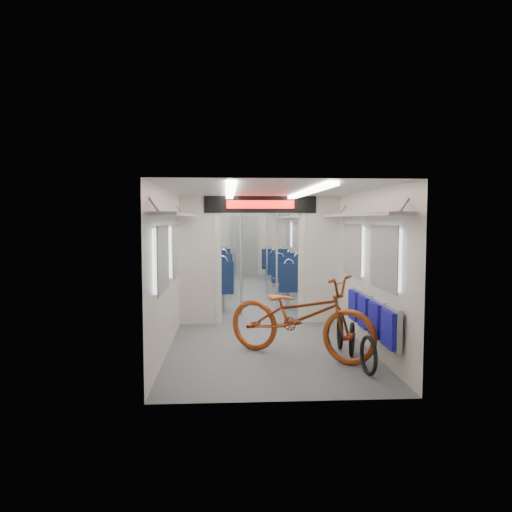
{
  "coord_description": "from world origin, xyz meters",
  "views": [
    {
      "loc": [
        -0.6,
        -11.02,
        1.89
      ],
      "look_at": [
        -0.04,
        -1.45,
        1.18
      ],
      "focal_mm": 35.0,
      "sensor_mm": 36.0,
      "label": 1
    }
  ],
  "objects_px": {
    "bike_hoop_a": "(368,357)",
    "seat_bay_far_right": "(279,265)",
    "stanchion_near_left": "(241,258)",
    "stanchion_near_right": "(277,256)",
    "bike_hoop_c": "(340,333)",
    "seat_bay_far_left": "(215,266)",
    "flip_bench": "(371,316)",
    "seat_bay_near_left": "(212,278)",
    "bike_hoop_b": "(352,341)",
    "stanchion_far_left": "(235,249)",
    "stanchion_far_right": "(267,248)",
    "seat_bay_near_right": "(294,279)",
    "bicycle": "(300,316)"
  },
  "relations": [
    {
      "from": "flip_bench",
      "to": "seat_bay_near_left",
      "type": "xyz_separation_m",
      "value": [
        -2.29,
        4.66,
        -0.02
      ]
    },
    {
      "from": "seat_bay_far_right",
      "to": "stanchion_near_left",
      "type": "relative_size",
      "value": 0.85
    },
    {
      "from": "seat_bay_far_left",
      "to": "stanchion_far_right",
      "type": "xyz_separation_m",
      "value": [
        1.35,
        -1.95,
        0.61
      ]
    },
    {
      "from": "bicycle",
      "to": "bike_hoop_c",
      "type": "bearing_deg",
      "value": -25.24
    },
    {
      "from": "bike_hoop_c",
      "to": "seat_bay_far_left",
      "type": "relative_size",
      "value": 0.26
    },
    {
      "from": "stanchion_near_left",
      "to": "stanchion_near_right",
      "type": "height_order",
      "value": "same"
    },
    {
      "from": "bike_hoop_a",
      "to": "seat_bay_far_right",
      "type": "bearing_deg",
      "value": 91.1
    },
    {
      "from": "bike_hoop_a",
      "to": "seat_bay_far_left",
      "type": "height_order",
      "value": "seat_bay_far_left"
    },
    {
      "from": "seat_bay_far_left",
      "to": "bicycle",
      "type": "bearing_deg",
      "value": -80.45
    },
    {
      "from": "bike_hoop_a",
      "to": "bike_hoop_c",
      "type": "height_order",
      "value": "bike_hoop_c"
    },
    {
      "from": "flip_bench",
      "to": "bike_hoop_a",
      "type": "xyz_separation_m",
      "value": [
        -0.25,
        -0.75,
        -0.36
      ]
    },
    {
      "from": "bicycle",
      "to": "seat_bay_near_left",
      "type": "bearing_deg",
      "value": 49.92
    },
    {
      "from": "seat_bay_near_left",
      "to": "bicycle",
      "type": "bearing_deg",
      "value": -73.83
    },
    {
      "from": "bike_hoop_c",
      "to": "seat_bay_near_left",
      "type": "bearing_deg",
      "value": 115.25
    },
    {
      "from": "stanchion_far_right",
      "to": "bike_hoop_b",
      "type": "bearing_deg",
      "value": -83.35
    },
    {
      "from": "seat_bay_far_left",
      "to": "seat_bay_near_right",
      "type": "bearing_deg",
      "value": -60.2
    },
    {
      "from": "stanchion_near_left",
      "to": "stanchion_far_right",
      "type": "relative_size",
      "value": 1.0
    },
    {
      "from": "bike_hoop_c",
      "to": "seat_bay_far_left",
      "type": "xyz_separation_m",
      "value": [
        -1.97,
        7.48,
        0.3
      ]
    },
    {
      "from": "bicycle",
      "to": "stanchion_near_left",
      "type": "height_order",
      "value": "stanchion_near_left"
    },
    {
      "from": "flip_bench",
      "to": "bike_hoop_c",
      "type": "bearing_deg",
      "value": 123.28
    },
    {
      "from": "stanchion_near_left",
      "to": "stanchion_far_left",
      "type": "xyz_separation_m",
      "value": [
        -0.07,
        3.02,
        0.0
      ]
    },
    {
      "from": "stanchion_far_right",
      "to": "flip_bench",
      "type": "bearing_deg",
      "value": -81.14
    },
    {
      "from": "bike_hoop_c",
      "to": "seat_bay_near_right",
      "type": "relative_size",
      "value": 0.26
    },
    {
      "from": "seat_bay_near_right",
      "to": "bike_hoop_b",
      "type": "bearing_deg",
      "value": -87.84
    },
    {
      "from": "bike_hoop_b",
      "to": "stanchion_far_left",
      "type": "xyz_separation_m",
      "value": [
        -1.51,
        5.9,
        0.94
      ]
    },
    {
      "from": "bike_hoop_c",
      "to": "seat_bay_near_right",
      "type": "xyz_separation_m",
      "value": [
        -0.1,
        4.22,
        0.29
      ]
    },
    {
      "from": "seat_bay_near_right",
      "to": "stanchion_near_left",
      "type": "xyz_separation_m",
      "value": [
        -1.26,
        -1.75,
        0.62
      ]
    },
    {
      "from": "bike_hoop_c",
      "to": "stanchion_far_left",
      "type": "xyz_separation_m",
      "value": [
        -1.43,
        5.48,
        0.92
      ]
    },
    {
      "from": "stanchion_far_right",
      "to": "stanchion_near_right",
      "type": "bearing_deg",
      "value": -90.5
    },
    {
      "from": "bike_hoop_a",
      "to": "stanchion_far_right",
      "type": "bearing_deg",
      "value": 95.8
    },
    {
      "from": "stanchion_near_left",
      "to": "stanchion_far_left",
      "type": "distance_m",
      "value": 3.02
    },
    {
      "from": "stanchion_near_left",
      "to": "stanchion_far_left",
      "type": "height_order",
      "value": "same"
    },
    {
      "from": "bike_hoop_a",
      "to": "stanchion_near_left",
      "type": "height_order",
      "value": "stanchion_near_left"
    },
    {
      "from": "seat_bay_near_left",
      "to": "seat_bay_far_left",
      "type": "height_order",
      "value": "seat_bay_near_left"
    },
    {
      "from": "stanchion_near_left",
      "to": "seat_bay_near_left",
      "type": "bearing_deg",
      "value": 109.53
    },
    {
      "from": "bike_hoop_b",
      "to": "stanchion_far_right",
      "type": "bearing_deg",
      "value": 96.65
    },
    {
      "from": "flip_bench",
      "to": "seat_bay_far_right",
      "type": "xyz_separation_m",
      "value": [
        -0.42,
        8.01,
        -0.05
      ]
    },
    {
      "from": "bicycle",
      "to": "seat_bay_near_left",
      "type": "relative_size",
      "value": 0.97
    },
    {
      "from": "bike_hoop_a",
      "to": "flip_bench",
      "type": "bearing_deg",
      "value": 71.68
    },
    {
      "from": "bike_hoop_c",
      "to": "seat_bay_near_left",
      "type": "relative_size",
      "value": 0.23
    },
    {
      "from": "seat_bay_far_right",
      "to": "stanchion_near_right",
      "type": "height_order",
      "value": "stanchion_near_right"
    },
    {
      "from": "bike_hoop_a",
      "to": "bike_hoop_c",
      "type": "bearing_deg",
      "value": 93.1
    },
    {
      "from": "flip_bench",
      "to": "stanchion_far_left",
      "type": "bearing_deg",
      "value": 106.36
    },
    {
      "from": "seat_bay_near_left",
      "to": "stanchion_near_right",
      "type": "bearing_deg",
      "value": -45.9
    },
    {
      "from": "bike_hoop_a",
      "to": "seat_bay_far_right",
      "type": "distance_m",
      "value": 8.78
    },
    {
      "from": "stanchion_near_right",
      "to": "seat_bay_far_left",
      "type": "bearing_deg",
      "value": 105.86
    },
    {
      "from": "seat_bay_near_left",
      "to": "bike_hoop_c",
      "type": "bearing_deg",
      "value": -64.75
    },
    {
      "from": "seat_bay_far_left",
      "to": "bike_hoop_c",
      "type": "bearing_deg",
      "value": -75.24
    },
    {
      "from": "bike_hoop_b",
      "to": "seat_bay_far_right",
      "type": "relative_size",
      "value": 0.24
    },
    {
      "from": "bike_hoop_b",
      "to": "seat_bay_far_left",
      "type": "height_order",
      "value": "seat_bay_far_left"
    }
  ]
}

